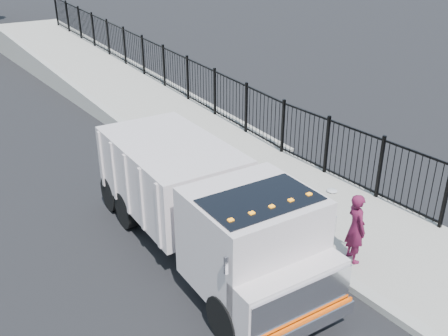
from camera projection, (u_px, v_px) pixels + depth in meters
ground at (282, 241)px, 12.31m from camera, size 120.00×120.00×0.00m
sidewalk at (399, 250)px, 11.83m from camera, size 3.55×12.00×0.12m
curb at (344, 279)px, 10.81m from camera, size 0.30×12.00×0.16m
ramp at (102, 84)px, 25.19m from camera, size 3.95×24.06×3.19m
iron_fence at (165, 79)px, 22.63m from camera, size 0.10×28.00×1.80m
truck at (204, 203)px, 11.14m from camera, size 2.80×7.44×2.51m
worker at (356, 228)px, 11.06m from camera, size 0.58×0.70×1.66m
debris at (332, 191)px, 14.38m from camera, size 0.32×0.32×0.08m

